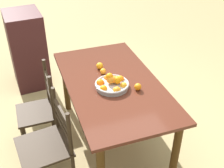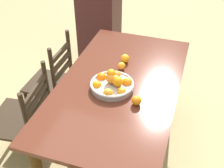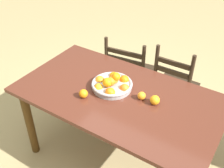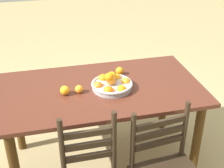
{
  "view_description": "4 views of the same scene",
  "coord_description": "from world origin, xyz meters",
  "px_view_note": "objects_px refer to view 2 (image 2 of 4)",
  "views": [
    {
      "loc": [
        -2.27,
        0.8,
        2.37
      ],
      "look_at": [
        -0.08,
        0.03,
        0.82
      ],
      "focal_mm": 46.14,
      "sensor_mm": 36.0,
      "label": 1
    },
    {
      "loc": [
        -1.7,
        -0.49,
        2.11
      ],
      "look_at": [
        -0.08,
        0.03,
        0.82
      ],
      "focal_mm": 45.7,
      "sensor_mm": 36.0,
      "label": 2
    },
    {
      "loc": [
        0.89,
        -1.46,
        2.12
      ],
      "look_at": [
        -0.08,
        0.03,
        0.82
      ],
      "focal_mm": 43.83,
      "sensor_mm": 36.0,
      "label": 3
    },
    {
      "loc": [
        0.44,
        2.19,
        2.06
      ],
      "look_at": [
        -0.08,
        0.03,
        0.82
      ],
      "focal_mm": 51.01,
      "sensor_mm": 36.0,
      "label": 4
    }
  ],
  "objects_px": {
    "chair_by_cabinet": "(53,83)",
    "fruit_bowl": "(112,84)",
    "cabinet": "(100,20)",
    "dining_table": "(119,94)",
    "orange_loose_2": "(125,59)",
    "orange_loose_0": "(122,66)",
    "chair_near_window": "(24,119)",
    "orange_loose_1": "(137,100)"
  },
  "relations": [
    {
      "from": "chair_by_cabinet",
      "to": "fruit_bowl",
      "type": "height_order",
      "value": "chair_by_cabinet"
    },
    {
      "from": "fruit_bowl",
      "to": "orange_loose_2",
      "type": "xyz_separation_m",
      "value": [
        0.38,
        0.01,
        -0.0
      ]
    },
    {
      "from": "cabinet",
      "to": "orange_loose_1",
      "type": "bearing_deg",
      "value": -156.54
    },
    {
      "from": "cabinet",
      "to": "orange_loose_0",
      "type": "bearing_deg",
      "value": -157.25
    },
    {
      "from": "orange_loose_0",
      "to": "orange_loose_2",
      "type": "height_order",
      "value": "orange_loose_2"
    },
    {
      "from": "dining_table",
      "to": "orange_loose_2",
      "type": "bearing_deg",
      "value": 8.01
    },
    {
      "from": "chair_near_window",
      "to": "fruit_bowl",
      "type": "xyz_separation_m",
      "value": [
        0.23,
        -0.7,
        0.37
      ]
    },
    {
      "from": "orange_loose_0",
      "to": "chair_by_cabinet",
      "type": "bearing_deg",
      "value": 87.73
    },
    {
      "from": "cabinet",
      "to": "orange_loose_0",
      "type": "xyz_separation_m",
      "value": [
        -1.34,
        -0.68,
        0.28
      ]
    },
    {
      "from": "fruit_bowl",
      "to": "orange_loose_1",
      "type": "xyz_separation_m",
      "value": [
        -0.12,
        -0.22,
        -0.01
      ]
    },
    {
      "from": "cabinet",
      "to": "orange_loose_1",
      "type": "distance_m",
      "value": 1.97
    },
    {
      "from": "cabinet",
      "to": "chair_by_cabinet",
      "type": "bearing_deg",
      "value": 175.23
    },
    {
      "from": "chair_by_cabinet",
      "to": "fruit_bowl",
      "type": "relative_size",
      "value": 2.84
    },
    {
      "from": "chair_by_cabinet",
      "to": "orange_loose_0",
      "type": "xyz_separation_m",
      "value": [
        -0.03,
        -0.69,
        0.36
      ]
    },
    {
      "from": "chair_by_cabinet",
      "to": "orange_loose_1",
      "type": "relative_size",
      "value": 13.71
    },
    {
      "from": "chair_by_cabinet",
      "to": "cabinet",
      "type": "bearing_deg",
      "value": 179.33
    },
    {
      "from": "dining_table",
      "to": "orange_loose_2",
      "type": "distance_m",
      "value": 0.33
    },
    {
      "from": "cabinet",
      "to": "orange_loose_1",
      "type": "height_order",
      "value": "cabinet"
    },
    {
      "from": "chair_near_window",
      "to": "orange_loose_0",
      "type": "xyz_separation_m",
      "value": [
        0.49,
        -0.69,
        0.36
      ]
    },
    {
      "from": "dining_table",
      "to": "orange_loose_0",
      "type": "relative_size",
      "value": 25.78
    },
    {
      "from": "cabinet",
      "to": "fruit_bowl",
      "type": "relative_size",
      "value": 3.2
    },
    {
      "from": "fruit_bowl",
      "to": "orange_loose_0",
      "type": "xyz_separation_m",
      "value": [
        0.27,
        0.01,
        -0.01
      ]
    },
    {
      "from": "cabinet",
      "to": "orange_loose_2",
      "type": "relative_size",
      "value": 14.52
    },
    {
      "from": "chair_near_window",
      "to": "cabinet",
      "type": "xyz_separation_m",
      "value": [
        1.83,
        -0.01,
        0.09
      ]
    },
    {
      "from": "cabinet",
      "to": "orange_loose_0",
      "type": "distance_m",
      "value": 1.53
    },
    {
      "from": "dining_table",
      "to": "orange_loose_2",
      "type": "xyz_separation_m",
      "value": [
        0.3,
        0.04,
        0.15
      ]
    },
    {
      "from": "chair_by_cabinet",
      "to": "fruit_bowl",
      "type": "distance_m",
      "value": 0.84
    },
    {
      "from": "chair_near_window",
      "to": "orange_loose_1",
      "type": "xyz_separation_m",
      "value": [
        0.1,
        -0.91,
        0.37
      ]
    },
    {
      "from": "fruit_bowl",
      "to": "dining_table",
      "type": "bearing_deg",
      "value": -22.18
    },
    {
      "from": "chair_near_window",
      "to": "fruit_bowl",
      "type": "distance_m",
      "value": 0.82
    },
    {
      "from": "chair_by_cabinet",
      "to": "fruit_bowl",
      "type": "xyz_separation_m",
      "value": [
        -0.29,
        -0.7,
        0.37
      ]
    },
    {
      "from": "dining_table",
      "to": "chair_near_window",
      "type": "bearing_deg",
      "value": 112.83
    },
    {
      "from": "chair_by_cabinet",
      "to": "cabinet",
      "type": "xyz_separation_m",
      "value": [
        1.31,
        -0.01,
        0.08
      ]
    },
    {
      "from": "dining_table",
      "to": "fruit_bowl",
      "type": "xyz_separation_m",
      "value": [
        -0.08,
        0.03,
        0.15
      ]
    },
    {
      "from": "dining_table",
      "to": "orange_loose_1",
      "type": "height_order",
      "value": "orange_loose_1"
    },
    {
      "from": "chair_near_window",
      "to": "orange_loose_2",
      "type": "relative_size",
      "value": 12.32
    },
    {
      "from": "dining_table",
      "to": "orange_loose_1",
      "type": "relative_size",
      "value": 23.54
    },
    {
      "from": "dining_table",
      "to": "fruit_bowl",
      "type": "height_order",
      "value": "fruit_bowl"
    },
    {
      "from": "dining_table",
      "to": "orange_loose_2",
      "type": "height_order",
      "value": "orange_loose_2"
    },
    {
      "from": "chair_by_cabinet",
      "to": "orange_loose_2",
      "type": "height_order",
      "value": "chair_by_cabinet"
    },
    {
      "from": "orange_loose_0",
      "to": "orange_loose_1",
      "type": "relative_size",
      "value": 0.91
    },
    {
      "from": "fruit_bowl",
      "to": "orange_loose_1",
      "type": "relative_size",
      "value": 4.82
    }
  ]
}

